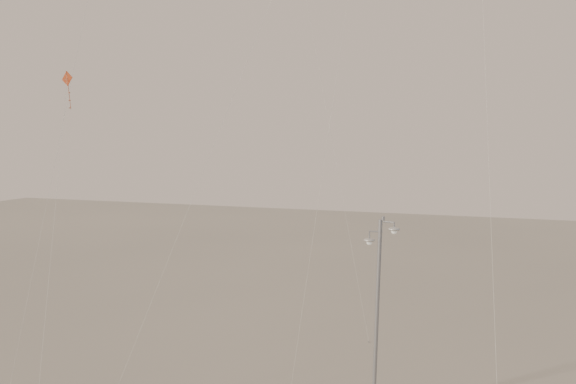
% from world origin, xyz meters
% --- Properties ---
extents(street_lamp, '(1.62, 0.53, 9.28)m').
position_xyz_m(street_lamp, '(6.40, 5.44, 4.95)').
color(street_lamp, gray).
rests_on(street_lamp, ground).
extents(kite_3, '(5.04, 8.93, 16.24)m').
position_xyz_m(kite_3, '(-9.78, 4.54, 12.64)').
color(kite_3, '#9D3616').
rests_on(kite_3, ground).
extents(kite_4, '(2.60, 16.21, 27.04)m').
position_xyz_m(kite_4, '(10.18, 12.48, 19.56)').
color(kite_4, black).
rests_on(kite_4, ground).
extents(kite_5, '(7.49, 6.38, 28.89)m').
position_xyz_m(kite_5, '(-1.79, 20.26, 21.78)').
color(kite_5, brown).
rests_on(kite_5, ground).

